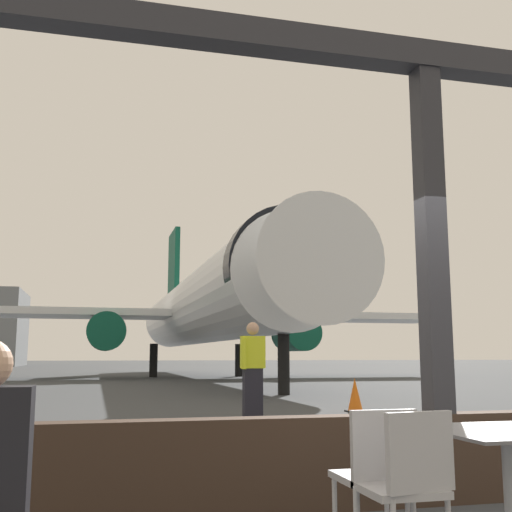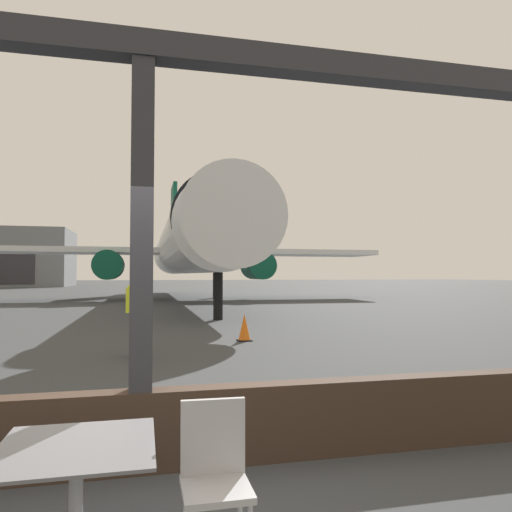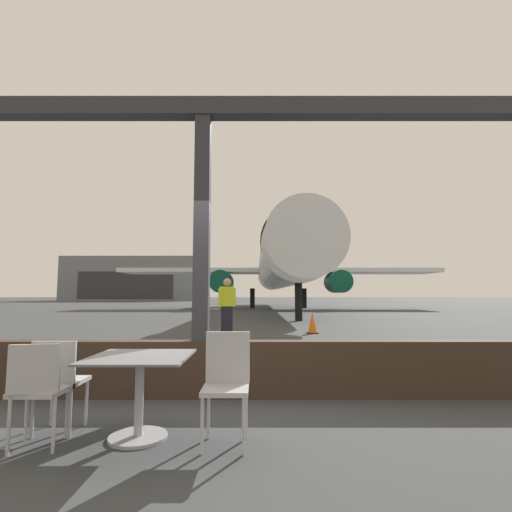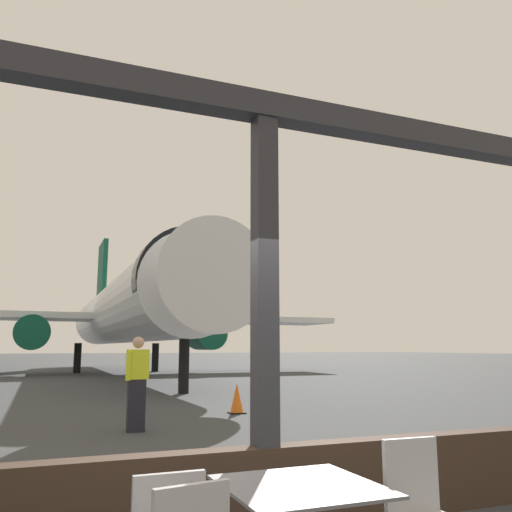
# 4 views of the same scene
# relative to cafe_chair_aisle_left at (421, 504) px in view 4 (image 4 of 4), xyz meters

# --- Properties ---
(ground_plane) EXTENTS (220.00, 220.00, 0.00)m
(ground_plane) POSITION_rel_cafe_chair_aisle_left_xyz_m (-0.45, 41.48, -0.56)
(ground_plane) COLOR #383A3D
(window_frame) EXTENTS (9.01, 0.24, 3.91)m
(window_frame) POSITION_rel_cafe_chair_aisle_left_xyz_m (-0.45, 1.48, 0.77)
(window_frame) COLOR #38281E
(window_frame) RESTS_ON ground
(cafe_chair_aisle_left) EXTENTS (0.41, 0.41, 0.95)m
(cafe_chair_aisle_left) POSITION_rel_cafe_chair_aisle_left_xyz_m (0.00, 0.00, 0.00)
(cafe_chair_aisle_left) COLOR #B2B2B7
(cafe_chair_aisle_left) RESTS_ON ground
(airplane) EXTENTS (27.93, 34.67, 10.48)m
(airplane) POSITION_rel_cafe_chair_aisle_left_xyz_m (2.33, 28.96, 3.07)
(airplane) COLOR silver
(airplane) RESTS_ON ground
(ground_crew_worker) EXTENTS (0.47, 0.38, 1.74)m
(ground_crew_worker) POSITION_rel_cafe_chair_aisle_left_xyz_m (-0.56, 7.42, 0.34)
(ground_crew_worker) COLOR black
(ground_crew_worker) RESTS_ON ground
(traffic_cone) EXTENTS (0.36, 0.36, 0.70)m
(traffic_cone) POSITION_rel_cafe_chair_aisle_left_xyz_m (2.13, 9.35, -0.23)
(traffic_cone) COLOR orange
(traffic_cone) RESTS_ON ground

